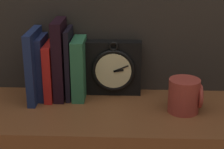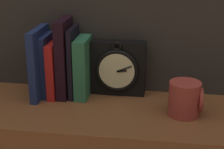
# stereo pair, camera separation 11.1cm
# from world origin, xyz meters

# --- Properties ---
(clock) EXTENTS (0.18, 0.06, 0.19)m
(clock) POSITION_xyz_m (0.00, 0.13, 1.04)
(clock) COLOR black
(clock) RESTS_ON bookshelf
(book_slot0_navy) EXTENTS (0.02, 0.16, 0.23)m
(book_slot0_navy) POSITION_xyz_m (-0.25, 0.08, 1.06)
(book_slot0_navy) COLOR navy
(book_slot0_navy) RESTS_ON bookshelf
(book_slot1_navy) EXTENTS (0.02, 0.12, 0.20)m
(book_slot1_navy) POSITION_xyz_m (-0.23, 0.10, 1.05)
(book_slot1_navy) COLOR #1C254D
(book_slot1_navy) RESTS_ON bookshelf
(book_slot2_red) EXTENTS (0.03, 0.13, 0.18)m
(book_slot2_red) POSITION_xyz_m (-0.20, 0.09, 1.04)
(book_slot2_red) COLOR red
(book_slot2_red) RESTS_ON bookshelf
(book_slot3_black) EXTENTS (0.03, 0.12, 0.26)m
(book_slot3_black) POSITION_xyz_m (-0.17, 0.10, 1.08)
(book_slot3_black) COLOR black
(book_slot3_black) RESTS_ON bookshelf
(book_slot4_black) EXTENTS (0.02, 0.12, 0.23)m
(book_slot4_black) POSITION_xyz_m (-0.14, 0.10, 1.06)
(book_slot4_black) COLOR black
(book_slot4_black) RESTS_ON bookshelf
(book_slot5_green) EXTENTS (0.04, 0.12, 0.20)m
(book_slot5_green) POSITION_xyz_m (-0.11, 0.10, 1.05)
(book_slot5_green) COLOR #2B6844
(book_slot5_green) RESTS_ON bookshelf
(mug) EXTENTS (0.10, 0.09, 0.10)m
(mug) POSITION_xyz_m (0.22, 0.00, 1.00)
(mug) COLOR #9E382D
(mug) RESTS_ON bookshelf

